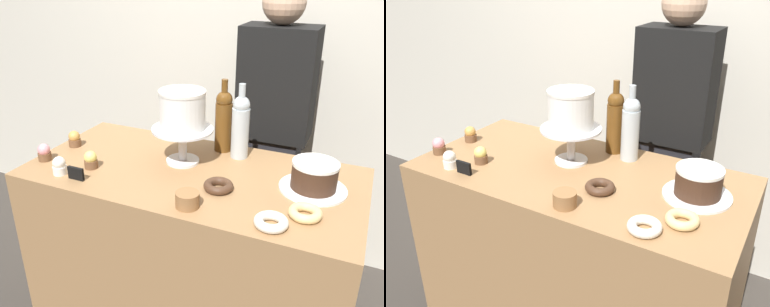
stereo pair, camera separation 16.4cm
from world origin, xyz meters
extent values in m
cube|color=beige|center=(0.00, 0.91, 1.30)|extent=(6.00, 0.05, 2.60)
cube|color=#997047|center=(0.00, 0.00, 0.44)|extent=(1.35, 0.67, 0.89)
cylinder|color=silver|center=(-0.07, 0.07, 0.89)|extent=(0.14, 0.14, 0.01)
cylinder|color=silver|center=(-0.07, 0.07, 0.97)|extent=(0.04, 0.04, 0.13)
cylinder|color=silver|center=(-0.07, 0.07, 1.04)|extent=(0.26, 0.26, 0.01)
cylinder|color=white|center=(-0.07, 0.07, 1.12)|extent=(0.19, 0.19, 0.15)
cylinder|color=white|center=(-0.07, 0.07, 1.19)|extent=(0.19, 0.19, 0.01)
cylinder|color=white|center=(0.47, 0.05, 0.89)|extent=(0.25, 0.25, 0.01)
cylinder|color=#3D2619|center=(0.47, 0.05, 0.94)|extent=(0.17, 0.17, 0.09)
cylinder|color=white|center=(0.47, 0.05, 1.00)|extent=(0.17, 0.17, 0.01)
cylinder|color=#B2BCC1|center=(0.13, 0.22, 1.00)|extent=(0.08, 0.08, 0.22)
sphere|color=#B2BCC1|center=(0.13, 0.22, 1.13)|extent=(0.07, 0.07, 0.07)
cylinder|color=#B2BCC1|center=(0.13, 0.22, 1.18)|extent=(0.03, 0.03, 0.08)
cylinder|color=#5B3814|center=(0.04, 0.25, 1.00)|extent=(0.08, 0.08, 0.22)
sphere|color=#5B3814|center=(0.04, 0.25, 1.13)|extent=(0.07, 0.07, 0.07)
cylinder|color=#5B3814|center=(0.04, 0.25, 1.18)|extent=(0.03, 0.03, 0.08)
cylinder|color=brown|center=(-0.60, 0.01, 0.91)|extent=(0.06, 0.06, 0.03)
sphere|color=#CC9347|center=(-0.60, 0.01, 0.94)|extent=(0.05, 0.05, 0.05)
cylinder|color=brown|center=(-0.62, -0.16, 0.91)|extent=(0.06, 0.06, 0.03)
sphere|color=pink|center=(-0.62, -0.16, 0.94)|extent=(0.05, 0.05, 0.05)
cylinder|color=brown|center=(-0.39, -0.14, 0.91)|extent=(0.06, 0.06, 0.03)
sphere|color=#EFDB6B|center=(-0.39, -0.14, 0.94)|extent=(0.05, 0.05, 0.05)
cylinder|color=white|center=(-0.47, -0.24, 0.91)|extent=(0.06, 0.06, 0.03)
sphere|color=white|center=(-0.47, -0.24, 0.94)|extent=(0.05, 0.05, 0.05)
torus|color=#472D1E|center=(0.15, -0.10, 0.90)|extent=(0.11, 0.11, 0.03)
torus|color=#E0C17F|center=(0.48, -0.15, 0.90)|extent=(0.11, 0.11, 0.03)
torus|color=silver|center=(0.39, -0.25, 0.90)|extent=(0.11, 0.11, 0.03)
cylinder|color=olive|center=(0.10, -0.25, 0.89)|extent=(0.08, 0.08, 0.01)
cylinder|color=olive|center=(0.10, -0.25, 0.90)|extent=(0.08, 0.08, 0.01)
cylinder|color=olive|center=(0.10, -0.25, 0.92)|extent=(0.08, 0.08, 0.01)
cylinder|color=olive|center=(0.10, -0.25, 0.93)|extent=(0.08, 0.08, 0.01)
cylinder|color=olive|center=(0.10, -0.25, 0.94)|extent=(0.08, 0.08, 0.01)
cube|color=black|center=(-0.38, -0.25, 0.91)|extent=(0.07, 0.01, 0.05)
cube|color=black|center=(0.18, 0.62, 0.42)|extent=(0.28, 0.18, 0.85)
cube|color=black|center=(0.18, 0.62, 1.12)|extent=(0.36, 0.22, 0.55)
sphere|color=tan|center=(0.18, 0.62, 1.50)|extent=(0.20, 0.20, 0.20)
camera|label=1|loc=(0.62, -1.36, 1.65)|focal=38.54mm
camera|label=2|loc=(0.76, -1.28, 1.65)|focal=38.54mm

